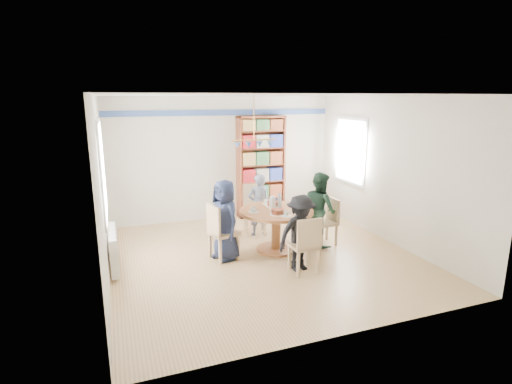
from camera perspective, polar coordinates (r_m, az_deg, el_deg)
name	(u,v)px	position (r m, az deg, el deg)	size (l,w,h in m)	color
ground	(264,256)	(6.95, 1.14, -9.17)	(5.00, 5.00, 0.00)	tan
room_shell	(234,155)	(7.23, -3.22, 5.26)	(5.00, 5.00, 5.00)	white
radiator	(114,249)	(6.70, -19.68, -7.67)	(0.12, 1.00, 0.60)	silver
dining_table	(276,220)	(7.04, 2.89, -4.08)	(1.30, 1.30, 0.75)	#945630
chair_left	(220,230)	(6.67, -5.23, -5.38)	(0.51, 0.51, 0.96)	tan
chair_right	(328,219)	(7.51, 10.29, -3.82)	(0.40, 0.40, 0.86)	tan
chair_far	(254,207)	(7.99, -0.24, -2.09)	(0.52, 0.52, 0.98)	tan
chair_near	(306,243)	(6.17, 7.16, -7.24)	(0.41, 0.41, 0.91)	tan
person_left	(225,220)	(6.66, -4.50, -3.99)	(0.67, 0.43, 1.36)	#192038
person_right	(320,209)	(7.37, 9.08, -2.42)	(0.66, 0.52, 1.36)	#1A3425
person_far	(259,205)	(7.82, 0.38, -1.84)	(0.45, 0.29, 1.23)	gray
person_near	(300,233)	(6.27, 6.37, -5.87)	(0.79, 0.45, 1.22)	black
bookshelf	(261,168)	(9.04, 0.70, 3.50)	(1.08, 0.32, 2.27)	brown
tableware	(275,206)	(6.98, 2.67, -2.07)	(1.03, 1.03, 0.27)	white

